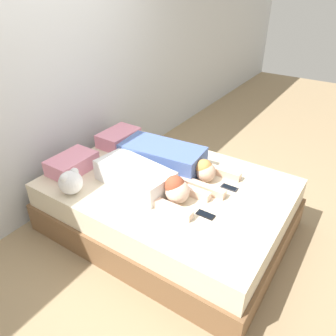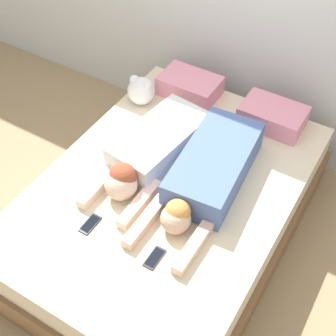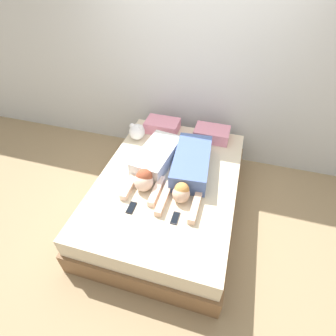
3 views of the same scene
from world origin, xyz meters
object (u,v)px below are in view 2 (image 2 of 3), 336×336
at_px(person_left, 150,152).
at_px(cell_phone_right, 155,258).
at_px(cell_phone_left, 90,224).
at_px(pillow_head_right, 273,116).
at_px(plush_toy, 141,90).
at_px(pillow_head_left, 190,86).
at_px(person_right, 208,174).
at_px(bed, 168,210).

distance_m(person_left, cell_phone_right, 0.75).
bearing_deg(cell_phone_right, cell_phone_left, -179.96).
distance_m(pillow_head_right, plush_toy, 0.97).
xyz_separation_m(pillow_head_left, person_right, (0.55, -0.75, 0.03)).
bearing_deg(plush_toy, person_left, -51.46).
xyz_separation_m(bed, cell_phone_right, (0.22, -0.51, 0.27)).
bearing_deg(person_right, cell_phone_left, -124.99).
height_order(pillow_head_right, person_left, person_left).
distance_m(bed, person_left, 0.43).
xyz_separation_m(pillow_head_right, cell_phone_left, (-0.57, -1.39, -0.07)).
xyz_separation_m(pillow_head_right, person_right, (-0.12, -0.75, 0.03)).
bearing_deg(bed, pillow_head_right, 68.99).
bearing_deg(plush_toy, pillow_head_right, 16.36).
xyz_separation_m(person_right, plush_toy, (-0.81, 0.48, 0.01)).
xyz_separation_m(person_right, cell_phone_left, (-0.44, -0.63, -0.10)).
height_order(pillow_head_right, cell_phone_right, pillow_head_right).
xyz_separation_m(person_left, plush_toy, (-0.40, 0.50, 0.01)).
xyz_separation_m(pillow_head_left, plush_toy, (-0.26, -0.27, 0.04)).
distance_m(pillow_head_left, cell_phone_left, 1.39).
relative_size(pillow_head_right, person_left, 0.42).
height_order(pillow_head_right, person_right, person_right).
bearing_deg(cell_phone_left, pillow_head_left, 94.49).
height_order(person_left, plush_toy, person_left).
bearing_deg(pillow_head_right, cell_phone_left, -112.20).
height_order(pillow_head_left, pillow_head_right, same).
bearing_deg(plush_toy, person_right, -30.54).
bearing_deg(pillow_head_right, person_right, -99.23).
height_order(pillow_head_left, cell_phone_left, pillow_head_left).
height_order(bed, person_right, person_right).
bearing_deg(cell_phone_left, pillow_head_right, 67.80).
height_order(bed, person_left, person_left).
relative_size(pillow_head_left, person_left, 0.42).
xyz_separation_m(person_left, cell_phone_right, (0.42, -0.61, -0.09)).
bearing_deg(bed, pillow_head_left, 111.01).
bearing_deg(person_right, bed, -149.72).
xyz_separation_m(bed, plush_toy, (-0.60, 0.60, 0.37)).
height_order(pillow_head_left, person_left, person_left).
relative_size(person_right, cell_phone_right, 7.83).
xyz_separation_m(person_left, cell_phone_left, (-0.03, -0.61, -0.09)).
relative_size(bed, person_right, 1.86).
xyz_separation_m(pillow_head_left, cell_phone_right, (0.56, -1.39, -0.07)).
bearing_deg(pillow_head_left, cell_phone_left, -85.51).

